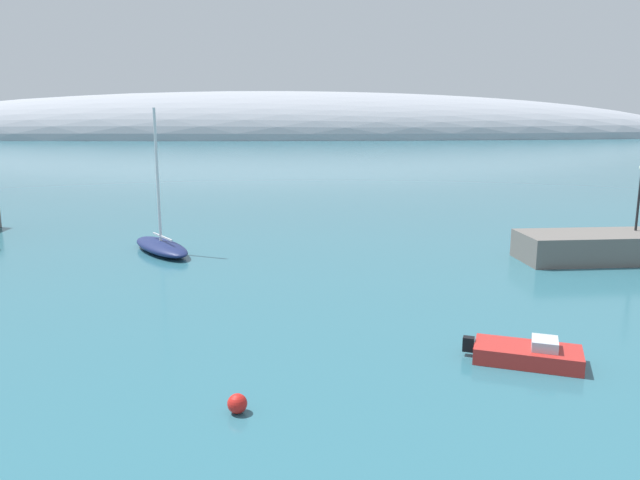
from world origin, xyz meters
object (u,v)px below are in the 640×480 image
(motorboat_red_foreground, at_px, (528,354))
(harbor_lamp_post, at_px, (640,190))
(mooring_buoy_red, at_px, (237,404))
(sailboat_navy_mid_mooring, at_px, (161,245))

(motorboat_red_foreground, bearing_deg, harbor_lamp_post, 72.40)
(motorboat_red_foreground, relative_size, mooring_buoy_red, 7.05)
(motorboat_red_foreground, distance_m, harbor_lamp_post, 22.50)
(sailboat_navy_mid_mooring, height_order, harbor_lamp_post, sailboat_navy_mid_mooring)
(sailboat_navy_mid_mooring, height_order, motorboat_red_foreground, sailboat_navy_mid_mooring)
(motorboat_red_foreground, height_order, mooring_buoy_red, motorboat_red_foreground)
(sailboat_navy_mid_mooring, distance_m, harbor_lamp_post, 32.51)
(sailboat_navy_mid_mooring, relative_size, mooring_buoy_red, 15.29)
(harbor_lamp_post, bearing_deg, sailboat_navy_mid_mooring, 175.02)
(motorboat_red_foreground, height_order, harbor_lamp_post, harbor_lamp_post)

